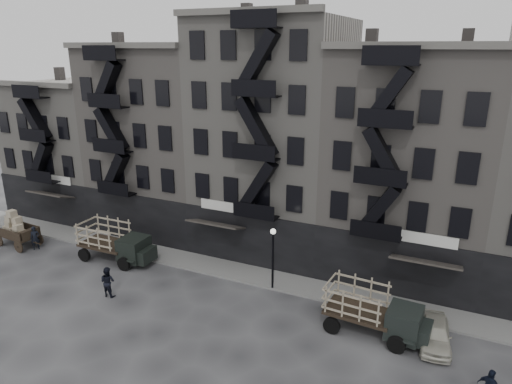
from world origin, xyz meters
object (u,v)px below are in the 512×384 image
at_px(wagon, 16,225).
at_px(pedestrian_mid, 108,282).
at_px(car_east, 435,333).
at_px(stake_truck_east, 374,308).
at_px(stake_truck_west, 115,239).
at_px(pedestrian_west, 35,238).

bearing_deg(wagon, pedestrian_mid, -9.25).
bearing_deg(car_east, stake_truck_east, -178.73).
xyz_separation_m(wagon, stake_truck_east, (27.93, 0.03, -0.08)).
height_order(wagon, stake_truck_west, wagon).
relative_size(stake_truck_west, pedestrian_west, 3.11).
relative_size(stake_truck_east, car_east, 1.48).
distance_m(stake_truck_west, car_east, 22.25).
height_order(stake_truck_east, car_east, stake_truck_east).
distance_m(stake_truck_east, pedestrian_mid, 16.27).
xyz_separation_m(wagon, pedestrian_mid, (11.95, -2.98, -0.69)).
distance_m(pedestrian_west, pedestrian_mid, 10.44).
relative_size(wagon, car_east, 0.94).
bearing_deg(car_east, pedestrian_mid, -176.52).
relative_size(wagon, pedestrian_west, 1.93).
bearing_deg(car_east, pedestrian_west, 174.13).
bearing_deg(stake_truck_west, pedestrian_mid, -55.22).
xyz_separation_m(car_east, pedestrian_west, (-29.19, -0.45, 0.28)).
xyz_separation_m(stake_truck_west, stake_truck_east, (19.01, -1.16, -0.05)).
height_order(stake_truck_west, pedestrian_mid, stake_truck_west).
xyz_separation_m(stake_truck_east, pedestrian_west, (-25.98, 0.01, -0.66)).
bearing_deg(wagon, stake_truck_west, 12.36).
distance_m(wagon, pedestrian_west, 2.09).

